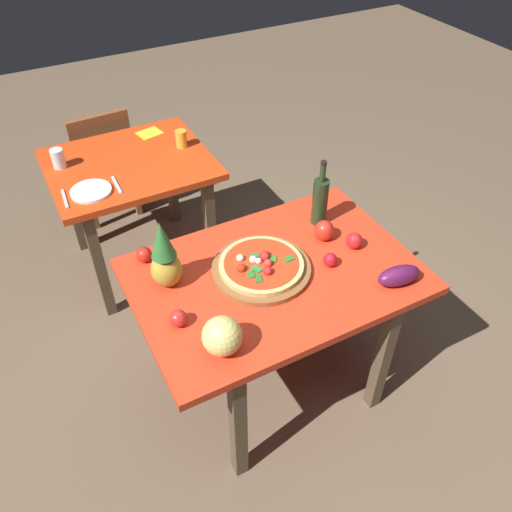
{
  "coord_description": "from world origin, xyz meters",
  "views": [
    {
      "loc": [
        -0.86,
        -1.44,
        2.37
      ],
      "look_at": [
        -0.05,
        0.09,
        0.83
      ],
      "focal_mm": 36.32,
      "sensor_mm": 36.0,
      "label": 1
    }
  ],
  "objects": [
    {
      "name": "knife_utensil",
      "position": [
        -0.42,
        1.01,
        0.78
      ],
      "size": [
        0.02,
        0.18,
        0.01
      ],
      "primitive_type": "cube",
      "rotation": [
        0.0,
        0.0,
        -0.03
      ],
      "color": "silver",
      "rests_on": "background_table"
    },
    {
      "name": "display_table",
      "position": [
        0.0,
        0.0,
        0.68
      ],
      "size": [
        1.26,
        0.87,
        0.78
      ],
      "color": "brown",
      "rests_on": "ground_plane"
    },
    {
      "name": "eggplant",
      "position": [
        0.44,
        -0.31,
        0.82
      ],
      "size": [
        0.21,
        0.12,
        0.09
      ],
      "primitive_type": "ellipsoid",
      "rotation": [
        0.0,
        0.0,
        2.98
      ],
      "color": "#531744",
      "rests_on": "display_table"
    },
    {
      "name": "wine_bottle",
      "position": [
        0.37,
        0.22,
        0.91
      ],
      "size": [
        0.08,
        0.08,
        0.35
      ],
      "color": "#1F331B",
      "rests_on": "display_table"
    },
    {
      "name": "drinking_glass_water",
      "position": [
        -0.65,
        1.34,
        0.83
      ],
      "size": [
        0.07,
        0.07,
        0.11
      ],
      "primitive_type": "cylinder",
      "color": "silver",
      "rests_on": "background_table"
    },
    {
      "name": "background_table",
      "position": [
        -0.29,
        1.22,
        0.65
      ],
      "size": [
        0.93,
        0.79,
        0.78
      ],
      "color": "brown",
      "rests_on": "ground_plane"
    },
    {
      "name": "pizza",
      "position": [
        -0.05,
        0.04,
        0.82
      ],
      "size": [
        0.38,
        0.38,
        0.06
      ],
      "color": "#E4B16A",
      "rests_on": "pizza_board"
    },
    {
      "name": "tomato_at_corner",
      "position": [
        0.24,
        -0.07,
        0.81
      ],
      "size": [
        0.06,
        0.06,
        0.06
      ],
      "primitive_type": "sphere",
      "color": "red",
      "rests_on": "display_table"
    },
    {
      "name": "bell_pepper",
      "position": [
        0.33,
        0.1,
        0.83
      ],
      "size": [
        0.09,
        0.09,
        0.1
      ],
      "primitive_type": "ellipsoid",
      "color": "red",
      "rests_on": "display_table"
    },
    {
      "name": "tomato_near_board",
      "position": [
        -0.49,
        0.35,
        0.81
      ],
      "size": [
        0.07,
        0.07,
        0.07
      ],
      "primitive_type": "sphere",
      "color": "red",
      "rests_on": "display_table"
    },
    {
      "name": "pineapple_left",
      "position": [
        -0.44,
        0.16,
        0.93
      ],
      "size": [
        0.13,
        0.13,
        0.33
      ],
      "color": "#AE9430",
      "rests_on": "display_table"
    },
    {
      "name": "dinner_plate",
      "position": [
        -0.56,
        1.01,
        0.79
      ],
      "size": [
        0.22,
        0.22,
        0.02
      ],
      "primitive_type": "cylinder",
      "color": "white",
      "rests_on": "background_table"
    },
    {
      "name": "ground_plane",
      "position": [
        0.0,
        0.0,
        0.0
      ],
      "size": [
        10.0,
        10.0,
        0.0
      ],
      "primitive_type": "plane",
      "color": "brown"
    },
    {
      "name": "fork_utensil",
      "position": [
        -0.7,
        1.01,
        0.78
      ],
      "size": [
        0.03,
        0.18,
        0.01
      ],
      "primitive_type": "cube",
      "rotation": [
        0.0,
        0.0,
        -0.07
      ],
      "color": "silver",
      "rests_on": "background_table"
    },
    {
      "name": "napkin_folded",
      "position": [
        -0.07,
        1.48,
        0.78
      ],
      "size": [
        0.16,
        0.15,
        0.01
      ],
      "primitive_type": "cube",
      "rotation": [
        0.0,
        0.0,
        0.21
      ],
      "color": "yellow",
      "rests_on": "background_table"
    },
    {
      "name": "drinking_glass_juice",
      "position": [
        0.05,
        1.23,
        0.83
      ],
      "size": [
        0.07,
        0.07,
        0.1
      ],
      "primitive_type": "cylinder",
      "color": "gold",
      "rests_on": "background_table"
    },
    {
      "name": "tomato_by_bottle",
      "position": [
        0.41,
        -0.02,
        0.82
      ],
      "size": [
        0.08,
        0.08,
        0.08
      ],
      "primitive_type": "sphere",
      "color": "red",
      "rests_on": "display_table"
    },
    {
      "name": "melon",
      "position": [
        -0.39,
        -0.28,
        0.86
      ],
      "size": [
        0.16,
        0.16,
        0.16
      ],
      "primitive_type": "sphere",
      "color": "#EAD372",
      "rests_on": "display_table"
    },
    {
      "name": "pizza_board",
      "position": [
        -0.05,
        0.04,
        0.79
      ],
      "size": [
        0.44,
        0.44,
        0.02
      ],
      "primitive_type": "cylinder",
      "color": "brown",
      "rests_on": "display_table"
    },
    {
      "name": "dining_chair",
      "position": [
        -0.34,
        1.84,
        0.48
      ],
      "size": [
        0.42,
        0.42,
        0.85
      ],
      "rotation": [
        0.0,
        0.0,
        3.19
      ],
      "color": "brown",
      "rests_on": "ground_plane"
    },
    {
      "name": "tomato_beside_pepper",
      "position": [
        -0.49,
        -0.08,
        0.81
      ],
      "size": [
        0.07,
        0.07,
        0.07
      ],
      "primitive_type": "sphere",
      "color": "red",
      "rests_on": "display_table"
    }
  ]
}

